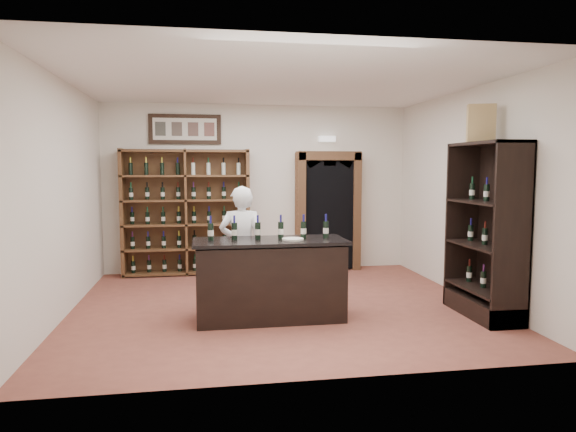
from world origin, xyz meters
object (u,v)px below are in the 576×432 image
object	(u,v)px
side_cabinet	(487,257)
wine_shelf	(186,212)
tasting_counter	(270,280)
wine_crate	(481,123)
shopkeeper	(242,247)
counter_bottle_0	(211,232)

from	to	relation	value
side_cabinet	wine_shelf	bearing A→B (deg)	139.79
tasting_counter	wine_crate	xyz separation A→B (m)	(2.68, -0.13, 1.94)
shopkeeper	wine_shelf	bearing A→B (deg)	-64.03
shopkeeper	counter_bottle_0	bearing A→B (deg)	59.80
tasting_counter	side_cabinet	size ratio (longest dim) A/B	0.85
tasting_counter	wine_crate	distance (m)	3.31
tasting_counter	shopkeeper	distance (m)	0.75
counter_bottle_0	side_cabinet	distance (m)	3.48
wine_crate	side_cabinet	bearing A→B (deg)	-56.33
counter_bottle_0	wine_crate	size ratio (longest dim) A/B	0.63
side_cabinet	shopkeeper	size ratio (longest dim) A/B	1.34
side_cabinet	shopkeeper	xyz separation A→B (m)	(-3.03, 0.90, 0.07)
counter_bottle_0	wine_crate	bearing A→B (deg)	-3.09
side_cabinet	wine_crate	bearing A→B (deg)	104.18
tasting_counter	counter_bottle_0	xyz separation A→B (m)	(-0.72, 0.06, 0.61)
wine_crate	counter_bottle_0	bearing A→B (deg)	-163.60
wine_shelf	shopkeeper	world-z (taller)	wine_shelf
wine_shelf	counter_bottle_0	size ratio (longest dim) A/B	7.33
counter_bottle_0	wine_crate	xyz separation A→B (m)	(3.40, -0.18, 1.33)
wine_shelf	wine_crate	world-z (taller)	wine_crate
counter_bottle_0	shopkeeper	world-z (taller)	shopkeeper
tasting_counter	wine_crate	bearing A→B (deg)	-2.70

